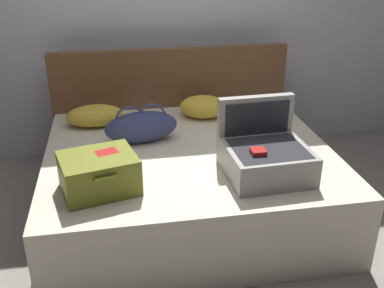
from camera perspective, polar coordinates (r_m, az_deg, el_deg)
The scene contains 9 objects.
ground_plane at distance 3.17m, azimuth 0.88°, elevation -12.41°, with size 12.00×12.00×0.00m, color gray.
back_wall at distance 4.19m, azimuth -3.45°, elevation 16.41°, with size 8.00×0.10×2.60m, color silver.
bed at distance 3.35m, azimuth -0.39°, elevation -4.71°, with size 2.01×1.74×0.53m, color beige.
headboard at distance 4.06m, azimuth -2.58°, elevation 4.75°, with size 2.05×0.08×1.04m, color brown.
hard_case_large at distance 2.89m, azimuth 9.18°, elevation -1.37°, with size 0.53×0.53×0.45m.
hard_case_medium at distance 2.73m, azimuth -11.61°, elevation -3.60°, with size 0.50×0.44×0.23m.
duffel_bag at distance 3.32m, azimuth -6.39°, elevation 2.19°, with size 0.56×0.28×0.29m.
pillow_near_headboard at distance 3.68m, azimuth -12.09°, elevation 3.51°, with size 0.45×0.28×0.16m, color gold.
pillow_center_head at distance 3.76m, azimuth 1.44°, elevation 4.70°, with size 0.39×0.27×0.18m, color gold.
Camera 1 is at (-0.49, -2.47, 1.93)m, focal length 42.45 mm.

